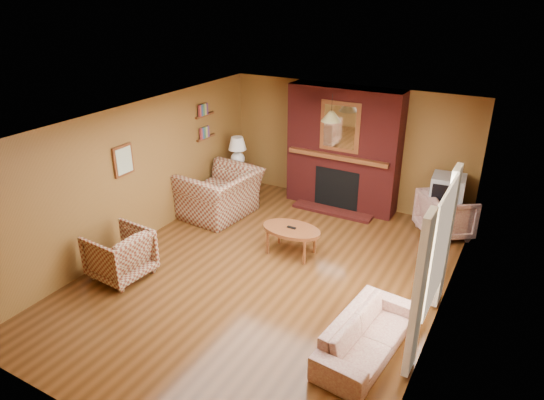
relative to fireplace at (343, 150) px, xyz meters
The scene contains 20 objects.
floor 3.21m from the fireplace, 90.00° to the right, with size 6.50×6.50×0.00m, color #45260E.
ceiling 3.22m from the fireplace, 90.00° to the right, with size 6.50×6.50×0.00m, color white.
wall_back 0.27m from the fireplace, 90.00° to the left, with size 6.50×6.50×0.00m, color brown.
wall_front 6.23m from the fireplace, 90.00° to the right, with size 6.50×6.50×0.00m, color brown.
wall_left 3.89m from the fireplace, 129.95° to the right, with size 6.50×6.50×0.00m, color brown.
wall_right 3.89m from the fireplace, 50.05° to the right, with size 6.50×6.50×0.00m, color brown.
fireplace is the anchor object (origin of this frame).
window_right 4.02m from the fireplace, 52.40° to the right, with size 0.10×1.85×2.00m.
bookshelf 2.72m from the fireplace, 156.05° to the right, with size 0.09×0.55×0.71m.
botanical_print 4.12m from the fireplace, 126.90° to the right, with size 0.05×0.40×0.50m.
pendant_light 1.07m from the fireplace, 90.00° to the right, with size 0.36×0.36×0.48m.
plaid_loveseat 2.52m from the fireplace, 140.06° to the right, with size 1.38×1.21×0.90m, color maroon.
plaid_armchair 4.59m from the fireplace, 115.59° to the right, with size 0.81×0.83×0.76m, color maroon.
floral_sofa 4.40m from the fireplace, 63.79° to the right, with size 1.69×0.66×0.49m, color beige.
floral_armchair 2.25m from the fireplace, ahead, with size 0.83×0.85×0.78m, color beige.
coffee_table 2.33m from the fireplace, 89.61° to the right, with size 1.00×0.62×0.49m.
side_table 2.33m from the fireplace, 165.71° to the right, with size 0.49×0.49×0.66m, color brown.
table_lamp 2.17m from the fireplace, 165.71° to the right, with size 0.37×0.37×0.62m.
tv_stand 2.24m from the fireplace, ahead, with size 0.53×0.48×0.58m, color black.
crt_tv 2.09m from the fireplace, ahead, with size 0.60×0.60×0.51m.
Camera 1 is at (3.18, -5.52, 4.12)m, focal length 32.00 mm.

